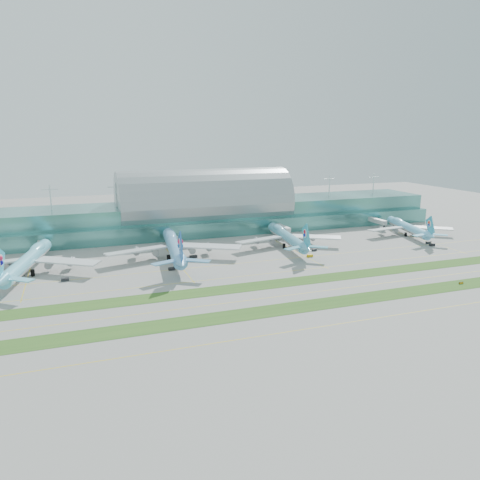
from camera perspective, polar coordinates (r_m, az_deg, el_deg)
name	(u,v)px	position (r m, az deg, el deg)	size (l,w,h in m)	color
ground	(280,285)	(215.67, 4.95, -5.45)	(700.00, 700.00, 0.00)	gray
terminal	(205,210)	(330.39, -4.32, 3.62)	(340.00, 69.10, 36.00)	#3D7A75
grass_strip_near	(309,306)	(192.10, 8.45, -7.91)	(420.00, 12.00, 0.08)	#2D591E
grass_strip_far	(279,283)	(217.38, 4.73, -5.29)	(420.00, 12.00, 0.08)	#2D591E
taxiline_a	(335,324)	(176.08, 11.54, -10.05)	(420.00, 0.35, 0.01)	yellow
taxiline_b	(294,295)	(203.75, 6.59, -6.62)	(420.00, 0.35, 0.01)	yellow
taxiline_c	(265,274)	(231.34, 3.10, -4.13)	(420.00, 0.35, 0.01)	yellow
taxiline_d	(249,262)	(250.92, 1.15, -2.73)	(420.00, 0.35, 0.01)	yellow
airliner_a	(27,260)	(252.20, -24.49, -2.22)	(70.72, 81.34, 22.55)	#69CCE8
airliner_b	(174,246)	(259.26, -8.08, -0.70)	(74.00, 84.49, 23.25)	#62A3D7
airliner_c	(287,236)	(285.08, 5.73, 0.46)	(65.62, 75.01, 20.66)	#5AAAC6
airliner_d	(407,227)	(334.92, 19.74, 1.53)	(57.71, 66.60, 18.56)	#6DC6F1
gse_b	(65,279)	(234.69, -20.55, -4.53)	(3.37, 1.95, 1.50)	black
gse_c	(172,269)	(239.22, -8.32, -3.49)	(3.35, 1.67, 1.44)	black
gse_d	(193,257)	(260.46, -5.71, -2.03)	(4.23, 1.88, 1.54)	black
gse_e	(310,256)	(264.55, 8.52, -1.90)	(3.12, 1.80, 1.29)	gold
gse_f	(314,250)	(277.85, 9.04, -1.19)	(2.95, 1.46, 1.28)	black
gse_g	(432,245)	(309.42, 22.37, -0.53)	(3.14, 1.92, 1.68)	black
gse_h	(428,242)	(314.97, 21.98, -0.28)	(3.82, 1.72, 1.47)	black
taxiway_sign_east	(461,283)	(238.61, 25.35, -4.75)	(2.39, 0.45, 1.01)	black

